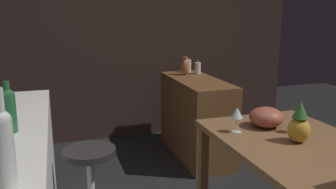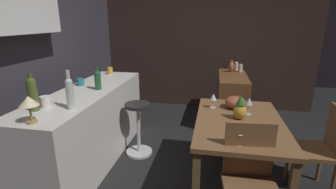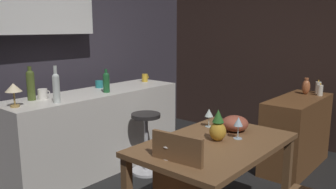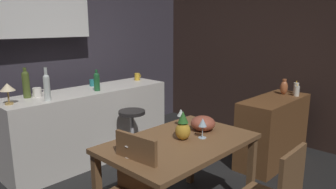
# 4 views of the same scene
# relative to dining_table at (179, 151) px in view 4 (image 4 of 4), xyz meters

# --- Properties ---
(wall_kitchen_back) EXTENTS (5.20, 0.33, 2.60)m
(wall_kitchen_back) POSITION_rel_dining_table_xyz_m (-0.07, 2.41, 0.76)
(wall_kitchen_back) COLOR #38333D
(wall_kitchen_back) RESTS_ON ground_plane
(wall_side_right) EXTENTS (0.10, 4.40, 2.60)m
(wall_side_right) POSITION_rel_dining_table_xyz_m (2.54, 0.63, 0.65)
(wall_side_right) COLOR #33231E
(wall_side_right) RESTS_ON ground_plane
(dining_table) EXTENTS (1.28, 0.82, 0.74)m
(dining_table) POSITION_rel_dining_table_xyz_m (0.00, 0.00, 0.00)
(dining_table) COLOR brown
(dining_table) RESTS_ON ground_plane
(kitchen_counter) EXTENTS (2.10, 0.60, 0.90)m
(kitchen_counter) POSITION_rel_dining_table_xyz_m (0.19, 1.69, -0.20)
(kitchen_counter) COLOR silver
(kitchen_counter) RESTS_ON ground_plane
(sideboard_cabinet) EXTENTS (1.10, 0.44, 0.82)m
(sideboard_cabinet) POSITION_rel_dining_table_xyz_m (1.70, -0.04, -0.24)
(sideboard_cabinet) COLOR brown
(sideboard_cabinet) RESTS_ON ground_plane
(bar_stool) EXTENTS (0.34, 0.34, 0.68)m
(bar_stool) POSITION_rel_dining_table_xyz_m (0.46, 1.17, -0.29)
(bar_stool) COLOR #262323
(bar_stool) RESTS_ON ground_plane
(wine_glass_left) EXTENTS (0.08, 0.08, 0.15)m
(wine_glass_left) POSITION_rel_dining_table_xyz_m (-0.50, 0.05, 0.20)
(wine_glass_left) COLOR silver
(wine_glass_left) RESTS_ON dining_table
(wine_glass_right) EXTENTS (0.07, 0.07, 0.18)m
(wine_glass_right) POSITION_rel_dining_table_xyz_m (0.18, -0.10, 0.22)
(wine_glass_right) COLOR silver
(wine_glass_right) RESTS_ON dining_table
(wine_glass_center) EXTENTS (0.07, 0.07, 0.16)m
(wine_glass_center) POSITION_rel_dining_table_xyz_m (0.31, 0.26, 0.21)
(wine_glass_center) COLOR silver
(wine_glass_center) RESTS_ON dining_table
(pineapple_centerpiece) EXTENTS (0.13, 0.13, 0.25)m
(pineapple_centerpiece) POSITION_rel_dining_table_xyz_m (0.04, -0.00, 0.20)
(pineapple_centerpiece) COLOR gold
(pineapple_centerpiece) RESTS_ON dining_table
(fruit_bowl) EXTENTS (0.22, 0.22, 0.13)m
(fruit_bowl) POSITION_rel_dining_table_xyz_m (0.35, 0.02, 0.16)
(fruit_bowl) COLOR #9E4C38
(fruit_bowl) RESTS_ON dining_table
(wine_bottle_green) EXTENTS (0.07, 0.07, 0.26)m
(wine_bottle_green) POSITION_rel_dining_table_xyz_m (0.25, 1.57, 0.37)
(wine_bottle_green) COLOR #1E592D
(wine_bottle_green) RESTS_ON kitchen_counter
(wine_bottle_olive) EXTENTS (0.08, 0.08, 0.34)m
(wine_bottle_olive) POSITION_rel_dining_table_xyz_m (-0.50, 1.81, 0.42)
(wine_bottle_olive) COLOR #475623
(wine_bottle_olive) RESTS_ON kitchen_counter
(wine_bottle_clear) EXTENTS (0.07, 0.07, 0.36)m
(wine_bottle_clear) POSITION_rel_dining_table_xyz_m (-0.40, 1.51, 0.41)
(wine_bottle_clear) COLOR silver
(wine_bottle_clear) RESTS_ON kitchen_counter
(cup_mustard) EXTENTS (0.11, 0.08, 0.10)m
(cup_mustard) POSITION_rel_dining_table_xyz_m (1.07, 1.78, 0.30)
(cup_mustard) COLOR gold
(cup_mustard) RESTS_ON kitchen_counter
(cup_teal) EXTENTS (0.12, 0.09, 0.08)m
(cup_teal) POSITION_rel_dining_table_xyz_m (0.39, 1.87, 0.29)
(cup_teal) COLOR teal
(cup_teal) RESTS_ON kitchen_counter
(cup_white) EXTENTS (0.13, 0.10, 0.10)m
(cup_white) POSITION_rel_dining_table_xyz_m (-0.40, 1.77, 0.30)
(cup_white) COLOR white
(cup_white) RESTS_ON kitchen_counter
(counter_lamp) EXTENTS (0.15, 0.15, 0.22)m
(counter_lamp) POSITION_rel_dining_table_xyz_m (-0.75, 1.64, 0.42)
(counter_lamp) COLOR #A58447
(counter_lamp) RESTS_ON kitchen_counter
(pillar_candle_tall) EXTENTS (0.06, 0.06, 0.17)m
(pillar_candle_tall) POSITION_rel_dining_table_xyz_m (2.13, -0.11, 0.24)
(pillar_candle_tall) COLOR white
(pillar_candle_tall) RESTS_ON sideboard_cabinet
(pillar_candle_short) EXTENTS (0.06, 0.06, 0.15)m
(pillar_candle_short) POSITION_rel_dining_table_xyz_m (2.00, -0.17, 0.24)
(pillar_candle_short) COLOR white
(pillar_candle_short) RESTS_ON sideboard_cabinet
(vase_copper) EXTENTS (0.09, 0.09, 0.20)m
(vase_copper) POSITION_rel_dining_table_xyz_m (1.98, -0.01, 0.26)
(vase_copper) COLOR #B26038
(vase_copper) RESTS_ON sideboard_cabinet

